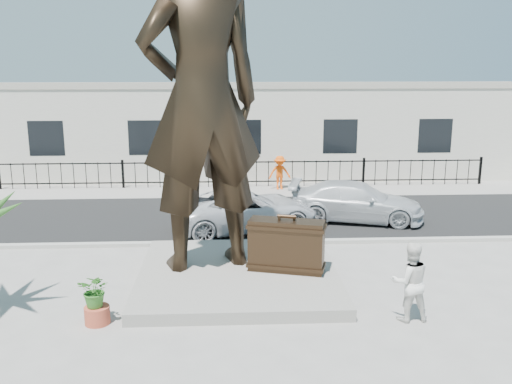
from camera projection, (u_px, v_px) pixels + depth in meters
ground at (260, 304)px, 13.72m from camera, size 100.00×100.00×0.00m
street at (248, 215)px, 21.50m from camera, size 40.00×7.00×0.01m
curb at (252, 243)px, 18.08m from camera, size 40.00×0.25×0.12m
far_sidewalk at (245, 191)px, 25.38m from camera, size 40.00×2.50×0.02m
plinth at (238, 275)px, 15.12m from camera, size 5.20×5.20×0.30m
fence at (244, 174)px, 26.03m from camera, size 22.00×0.10×1.20m
building at (242, 128)px, 29.74m from camera, size 28.00×7.00×4.40m
statue at (201, 100)px, 14.51m from camera, size 3.72×3.02×8.84m
suitcase at (286, 246)px, 14.91m from camera, size 2.04×1.13×1.37m
tourist at (410, 282)px, 12.70m from camera, size 0.91×0.72×1.83m
car_white at (245, 210)px, 19.51m from camera, size 5.42×3.64×1.38m
car_silver at (356, 202)px, 20.61m from camera, size 5.12×3.05×1.39m
worker at (280, 173)px, 25.44m from camera, size 1.00×0.61×1.51m
planter at (97, 315)px, 12.67m from camera, size 0.56×0.56×0.40m
shrub at (96, 290)px, 12.53m from camera, size 0.81×0.74×0.78m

